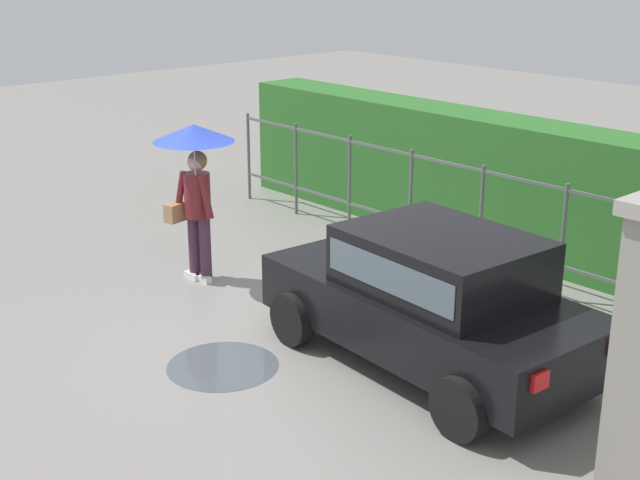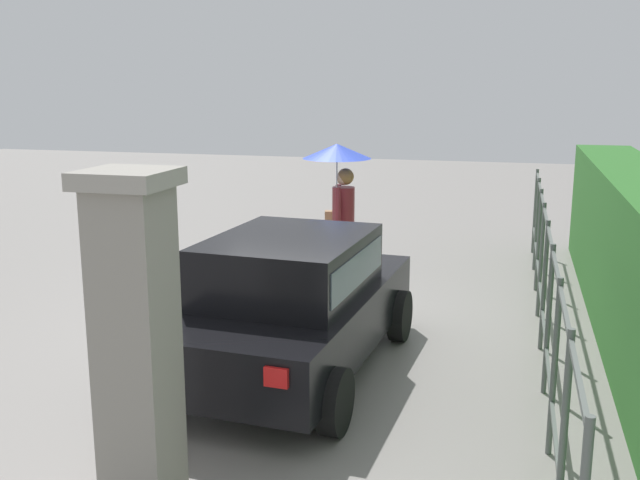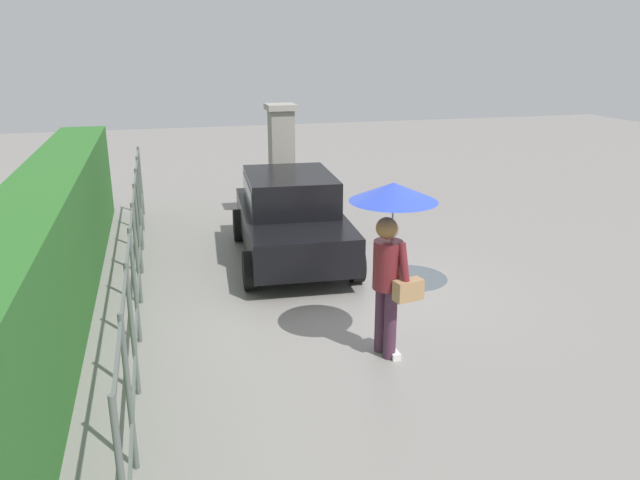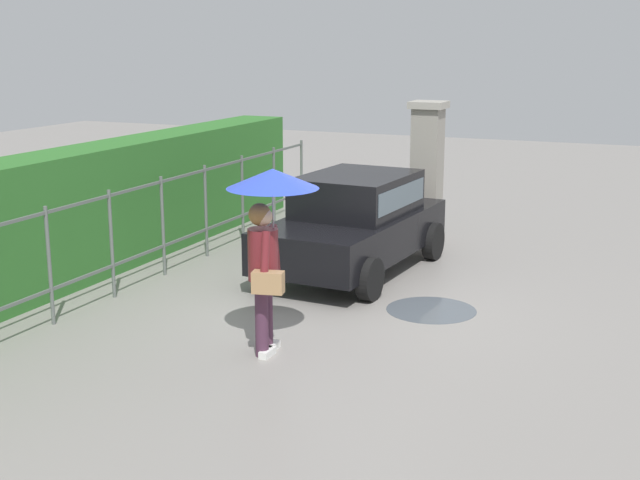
{
  "view_description": "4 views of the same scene",
  "coord_description": "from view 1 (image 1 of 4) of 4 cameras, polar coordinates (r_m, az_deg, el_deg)",
  "views": [
    {
      "loc": [
        7.07,
        -6.01,
        4.21
      ],
      "look_at": [
        -0.07,
        0.45,
        0.97
      ],
      "focal_mm": 49.41,
      "sensor_mm": 36.0,
      "label": 1
    },
    {
      "loc": [
        8.57,
        2.61,
        2.99
      ],
      "look_at": [
        -0.54,
        0.18,
        0.95
      ],
      "focal_mm": 41.05,
      "sensor_mm": 36.0,
      "label": 2
    },
    {
      "loc": [
        -8.26,
        2.61,
        3.58
      ],
      "look_at": [
        -0.21,
        0.45,
        0.9
      ],
      "focal_mm": 34.19,
      "sensor_mm": 36.0,
      "label": 3
    },
    {
      "loc": [
        -10.29,
        -4.07,
        3.48
      ],
      "look_at": [
        -0.33,
        0.2,
        0.93
      ],
      "focal_mm": 48.29,
      "sensor_mm": 36.0,
      "label": 4
    }
  ],
  "objects": [
    {
      "name": "car",
      "position": [
        9.12,
        7.34,
        -3.49
      ],
      "size": [
        3.83,
        2.07,
        1.48
      ],
      "rotation": [
        0.0,
        0.0,
        3.07
      ],
      "color": "black",
      "rests_on": "ground"
    },
    {
      "name": "fence_section",
      "position": [
        11.79,
        10.38,
        1.6
      ],
      "size": [
        10.04,
        0.05,
        1.5
      ],
      "color": "#59605B",
      "rests_on": "ground"
    },
    {
      "name": "pedestrian",
      "position": [
        11.26,
        -8.13,
        4.91
      ],
      "size": [
        1.02,
        1.02,
        2.1
      ],
      "rotation": [
        0.0,
        0.0,
        -1.36
      ],
      "color": "#47283D",
      "rests_on": "ground"
    },
    {
      "name": "hedge_row",
      "position": [
        12.62,
        13.49,
        3.1
      ],
      "size": [
        10.99,
        0.9,
        1.9
      ],
      "primitive_type": "cube",
      "color": "#2D6B28",
      "rests_on": "ground"
    },
    {
      "name": "ground_plane",
      "position": [
        10.19,
        -1.62,
        -5.81
      ],
      "size": [
        40.0,
        40.0,
        0.0
      ],
      "primitive_type": "plane",
      "color": "gray"
    },
    {
      "name": "puddle_near",
      "position": [
        9.41,
        -6.31,
        -8.1
      ],
      "size": [
        1.18,
        1.18,
        0.0
      ],
      "primitive_type": "cylinder",
      "color": "#4C545B",
      "rests_on": "ground"
    }
  ]
}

